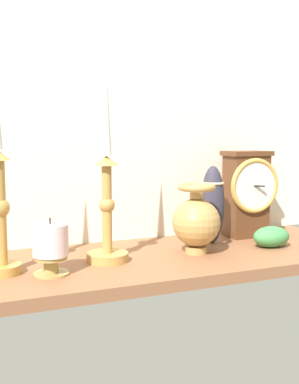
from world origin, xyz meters
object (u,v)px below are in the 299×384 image
Objects in this scene: candlestick_tall_center at (107,194)px; tall_ceramic_vase at (212,204)px; brass_vase_bulbous at (196,220)px; pillar_candle_front at (51,246)px; mantel_clock at (247,192)px.

candlestick_tall_center is 2.27× the size of tall_ceramic_vase.
brass_vase_bulbous is at bearing -138.34° from tall_ceramic_vase.
candlestick_tall_center is 3.96× the size of pillar_candle_front.
brass_vase_bulbous is at bearing -3.36° from candlestick_tall_center.
pillar_candle_front is 0.57× the size of tall_ceramic_vase.
tall_ceramic_vase is at bearing 15.54° from pillar_candle_front.
tall_ceramic_vase reaches higher than pillar_candle_front.
brass_vase_bulbous is (-20.54, -10.54, -4.13)cm from mantel_clock.
mantel_clock is 1.18× the size of tall_ceramic_vase.
tall_ceramic_vase is (28.82, 6.44, -4.53)cm from candlestick_tall_center.
tall_ceramic_vase is (8.57, 7.63, 2.10)cm from brass_vase_bulbous.
brass_vase_bulbous is 0.82× the size of tall_ceramic_vase.
pillar_candle_front is (-12.74, -5.12, -8.70)cm from candlestick_tall_center.
candlestick_tall_center reaches higher than brass_vase_bulbous.
candlestick_tall_center is at bearing -167.41° from tall_ceramic_vase.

